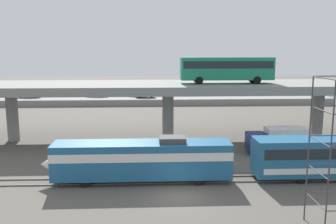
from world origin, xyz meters
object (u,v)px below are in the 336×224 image
parked_car_0 (145,94)px  parked_car_2 (138,93)px  parked_car_5 (35,92)px  service_truck_west (278,140)px  parked_car_4 (135,91)px  parked_car_3 (30,94)px  parked_car_1 (98,93)px  train_locomotive (133,158)px  transit_bus_on_overpass (227,68)px  parked_car_6 (62,91)px

parked_car_0 → parked_car_2: 3.17m
parked_car_5 → service_truck_west: bearing=132.3°
parked_car_0 → parked_car_4: size_ratio=1.05×
parked_car_0 → parked_car_2: size_ratio=1.03×
parked_car_2 → parked_car_4: same height
parked_car_2 → parked_car_4: (-0.71, 3.57, -0.00)m
parked_car_3 → parked_car_5: 4.66m
parked_car_1 → parked_car_5: (-14.86, 3.79, -0.00)m
train_locomotive → parked_car_5: bearing=-65.1°
parked_car_0 → train_locomotive: bearing=-90.6°
parked_car_1 → parked_car_5: same height
transit_bus_on_overpass → service_truck_west: 11.60m
train_locomotive → service_truck_west: 18.40m
transit_bus_on_overpass → parked_car_3: 49.96m
parked_car_0 → parked_car_6: bearing=161.9°
parked_car_1 → parked_car_2: same height
parked_car_4 → parked_car_0: bearing=-68.9°
parked_car_0 → parked_car_1: 10.78m
transit_bus_on_overpass → parked_car_5: (-36.43, 38.31, -7.47)m
service_truck_west → parked_car_5: bearing=-47.7°
parked_car_5 → parked_car_6: bearing=-176.4°
transit_bus_on_overpass → parked_car_4: transit_bus_on_overpass is taller
parked_car_4 → parked_car_5: (-23.02, -0.29, 0.00)m
train_locomotive → parked_car_6: (-18.91, 54.10, -0.09)m
parked_car_0 → parked_car_3: 25.19m
train_locomotive → parked_car_0: bearing=-90.6°
train_locomotive → parked_car_1: bearing=-78.6°
train_locomotive → transit_bus_on_overpass: bearing=-126.8°
parked_car_2 → parked_car_5: bearing=172.1°
parked_car_6 → service_truck_west: bearing=-52.3°
transit_bus_on_overpass → parked_car_1: transit_bus_on_overpass is taller
train_locomotive → parked_car_3: size_ratio=3.68×
parked_car_5 → parked_car_1: bearing=165.7°
parked_car_2 → parked_car_6: bearing=168.4°
parked_car_2 → parked_car_4: bearing=101.2°
parked_car_3 → parked_car_6: 7.62m
parked_car_0 → parked_car_1: (-10.56, 2.17, 0.00)m
transit_bus_on_overpass → parked_car_3: size_ratio=2.56×
parked_car_3 → parked_car_5: (-0.27, 4.65, -0.00)m
parked_car_2 → parked_car_4: size_ratio=1.02×
train_locomotive → parked_car_6: size_ratio=3.80×
service_truck_west → parked_car_6: (-35.25, 45.65, 0.47)m
parked_car_3 → transit_bus_on_overpass: bearing=137.0°
train_locomotive → parked_car_4: (-1.89, 54.01, -0.09)m
parked_car_3 → parked_car_6: (5.73, 5.02, -0.00)m
service_truck_west → parked_car_4: size_ratio=1.70×
parked_car_1 → parked_car_5: bearing=-14.3°
parked_car_2 → parked_car_0: bearing=-57.6°
transit_bus_on_overpass → parked_car_0: 34.98m
train_locomotive → parked_car_2: train_locomotive is taller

